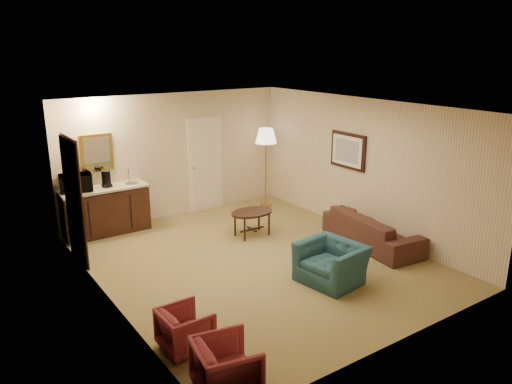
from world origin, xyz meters
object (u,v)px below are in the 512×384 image
(floor_lamp, at_px, (266,168))
(waste_bin, at_px, (140,220))
(teal_armchair, at_px, (332,257))
(microwave, at_px, (75,181))
(rose_chair_near, at_px, (185,327))
(rose_chair_far, at_px, (226,365))
(wetbar_cabinet, at_px, (106,210))
(coffee_maker, at_px, (106,179))
(sofa, at_px, (373,224))
(coffee_table, at_px, (252,223))

(floor_lamp, height_order, waste_bin, floor_lamp)
(teal_armchair, height_order, microwave, microwave)
(rose_chair_near, relative_size, rose_chair_far, 0.89)
(teal_armchair, height_order, floor_lamp, floor_lamp)
(wetbar_cabinet, relative_size, coffee_maker, 5.13)
(wetbar_cabinet, height_order, coffee_maker, coffee_maker)
(sofa, height_order, coffee_maker, coffee_maker)
(sofa, relative_size, rose_chair_near, 3.48)
(rose_chair_far, bearing_deg, coffee_maker, 5.47)
(rose_chair_far, distance_m, floor_lamp, 6.44)
(rose_chair_far, distance_m, waste_bin, 5.38)
(rose_chair_near, xyz_separation_m, microwave, (0.00, 4.42, 0.83))
(teal_armchair, bearing_deg, rose_chair_far, -72.30)
(sofa, relative_size, microwave, 3.51)
(rose_chair_near, height_order, rose_chair_far, rose_chair_far)
(sofa, distance_m, coffee_table, 2.25)
(sofa, bearing_deg, waste_bin, 50.96)
(teal_armchair, bearing_deg, wetbar_cabinet, -159.84)
(wetbar_cabinet, distance_m, rose_chair_near, 4.40)
(teal_armchair, bearing_deg, microwave, -154.92)
(waste_bin, bearing_deg, sofa, -46.18)
(floor_lamp, xyz_separation_m, waste_bin, (-2.90, 0.28, -0.73))
(sofa, distance_m, rose_chair_near, 4.42)
(wetbar_cabinet, relative_size, rose_chair_far, 2.51)
(teal_armchair, relative_size, coffee_maker, 2.96)
(sofa, height_order, microwave, microwave)
(floor_lamp, relative_size, coffee_maker, 5.60)
(teal_armchair, distance_m, floor_lamp, 3.96)
(wetbar_cabinet, distance_m, microwave, 0.83)
(rose_chair_far, relative_size, coffee_maker, 2.04)
(teal_armchair, relative_size, waste_bin, 2.91)
(teal_armchair, relative_size, floor_lamp, 0.53)
(waste_bin, bearing_deg, rose_chair_near, -104.97)
(waste_bin, distance_m, coffee_maker, 1.09)
(rose_chair_near, distance_m, coffee_table, 3.82)
(sofa, relative_size, coffee_table, 2.36)
(waste_bin, xyz_separation_m, coffee_maker, (-0.58, 0.08, 0.92))
(wetbar_cabinet, distance_m, teal_armchair, 4.57)
(rose_chair_near, height_order, coffee_maker, coffee_maker)
(coffee_table, bearing_deg, rose_chair_near, -136.11)
(wetbar_cabinet, height_order, sofa, wetbar_cabinet)
(rose_chair_near, height_order, microwave, microwave)
(rose_chair_near, bearing_deg, rose_chair_far, 179.22)
(teal_armchair, bearing_deg, waste_bin, -167.15)
(floor_lamp, bearing_deg, sofa, -85.33)
(rose_chair_far, distance_m, microwave, 5.43)
(coffee_table, xyz_separation_m, coffee_maker, (-2.18, 1.74, 0.83))
(rose_chair_near, relative_size, floor_lamp, 0.32)
(rose_chair_far, height_order, coffee_maker, coffee_maker)
(sofa, distance_m, rose_chair_far, 4.73)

